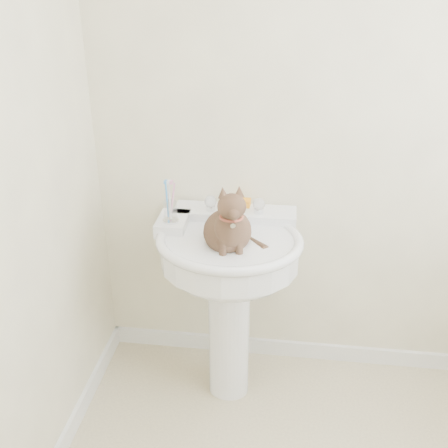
% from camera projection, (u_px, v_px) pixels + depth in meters
% --- Properties ---
extents(wall_back, '(2.20, 0.00, 2.50)m').
position_uv_depth(wall_back, '(340.00, 127.00, 2.23)').
color(wall_back, '#F1E8C2').
rests_on(wall_back, ground).
extents(baseboard_back, '(2.20, 0.02, 0.09)m').
position_uv_depth(baseboard_back, '(318.00, 351.00, 2.76)').
color(baseboard_back, white).
rests_on(baseboard_back, floor).
extents(pedestal_sink, '(0.64, 0.63, 0.88)m').
position_uv_depth(pedestal_sink, '(229.00, 268.00, 2.27)').
color(pedestal_sink, white).
rests_on(pedestal_sink, floor).
extents(faucet, '(0.28, 0.12, 0.14)m').
position_uv_depth(faucet, '(234.00, 205.00, 2.31)').
color(faucet, silver).
rests_on(faucet, pedestal_sink).
extents(soap_bar, '(0.09, 0.06, 0.03)m').
position_uv_depth(soap_bar, '(241.00, 203.00, 2.40)').
color(soap_bar, orange).
rests_on(soap_bar, pedestal_sink).
extents(toothbrush_cup, '(0.07, 0.07, 0.18)m').
position_uv_depth(toothbrush_cup, '(170.00, 211.00, 2.23)').
color(toothbrush_cup, silver).
rests_on(toothbrush_cup, pedestal_sink).
extents(cat, '(0.22, 0.27, 0.40)m').
position_uv_depth(cat, '(228.00, 228.00, 2.11)').
color(cat, brown).
rests_on(cat, pedestal_sink).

